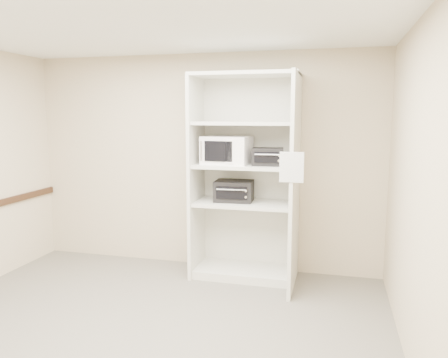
% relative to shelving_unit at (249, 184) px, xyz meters
% --- Properties ---
extents(floor, '(4.50, 4.00, 0.01)m').
position_rel_shelving_unit_xyz_m(floor, '(-0.67, -1.70, -1.13)').
color(floor, '#656357').
rests_on(floor, ground).
extents(ceiling, '(4.50, 4.00, 0.01)m').
position_rel_shelving_unit_xyz_m(ceiling, '(-0.67, -1.70, 1.57)').
color(ceiling, white).
extents(wall_back, '(4.50, 0.02, 2.70)m').
position_rel_shelving_unit_xyz_m(wall_back, '(-0.67, 0.30, 0.22)').
color(wall_back, beige).
rests_on(wall_back, ground).
extents(wall_right, '(0.02, 4.00, 2.70)m').
position_rel_shelving_unit_xyz_m(wall_right, '(1.58, -1.70, 0.22)').
color(wall_right, beige).
rests_on(wall_right, ground).
extents(shelving_unit, '(1.24, 0.92, 2.42)m').
position_rel_shelving_unit_xyz_m(shelving_unit, '(0.00, 0.00, 0.00)').
color(shelving_unit, beige).
rests_on(shelving_unit, floor).
extents(microwave, '(0.58, 0.46, 0.33)m').
position_rel_shelving_unit_xyz_m(microwave, '(-0.27, 0.01, 0.40)').
color(microwave, white).
rests_on(microwave, shelving_unit).
extents(toaster_oven_upper, '(0.37, 0.29, 0.20)m').
position_rel_shelving_unit_xyz_m(toaster_oven_upper, '(0.23, -0.04, 0.34)').
color(toaster_oven_upper, black).
rests_on(toaster_oven_upper, shelving_unit).
extents(toaster_oven_lower, '(0.46, 0.36, 0.25)m').
position_rel_shelving_unit_xyz_m(toaster_oven_lower, '(-0.18, 0.02, -0.09)').
color(toaster_oven_lower, black).
rests_on(toaster_oven_lower, shelving_unit).
extents(paper_sign, '(0.24, 0.01, 0.30)m').
position_rel_shelving_unit_xyz_m(paper_sign, '(0.56, -0.63, 0.29)').
color(paper_sign, white).
rests_on(paper_sign, shelving_unit).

